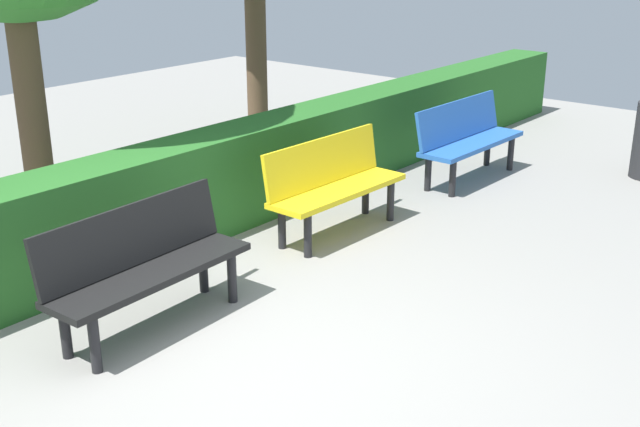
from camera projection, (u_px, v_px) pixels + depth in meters
The scene contains 5 objects.
ground_plane at pixel (241, 362), 5.13m from camera, with size 18.20×18.20×0.00m, color gray.
bench_blue at pixel (467, 136), 8.69m from camera, with size 1.57×0.50×0.86m.
bench_yellow at pixel (333, 182), 7.16m from camera, with size 1.50×0.50×0.86m.
bench_black at pixel (144, 262), 5.45m from camera, with size 1.57×0.51×0.86m.
hedge_row at pixel (164, 198), 6.82m from camera, with size 14.20×0.54×0.90m, color #266023.
Camera 1 is at (3.16, 3.24, 2.65)m, focal length 44.63 mm.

